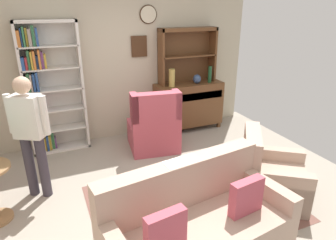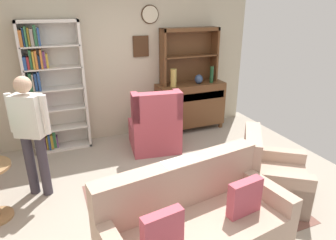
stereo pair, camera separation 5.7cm
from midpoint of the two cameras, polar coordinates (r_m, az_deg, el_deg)
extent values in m
cube|color=#9E9384|center=(4.03, 0.18, -13.99)|extent=(5.40, 4.60, 0.02)
cube|color=#BCB299|center=(5.40, -8.68, 11.26)|extent=(5.00, 0.06, 2.80)
cylinder|color=beige|center=(5.44, -3.13, 19.45)|extent=(0.28, 0.03, 0.28)
torus|color=#382314|center=(5.44, -3.13, 19.45)|extent=(0.31, 0.02, 0.31)
cube|color=#422816|center=(5.42, -4.88, 13.81)|extent=(0.28, 0.03, 0.36)
cube|color=brown|center=(3.88, 4.78, -15.49)|extent=(2.41, 1.78, 0.01)
cube|color=silver|center=(5.14, -24.99, 4.98)|extent=(0.04, 0.30, 2.10)
cube|color=silver|center=(5.16, -15.46, 6.28)|extent=(0.04, 0.30, 2.10)
cube|color=silver|center=(4.98, -21.78, 17.12)|extent=(0.90, 0.30, 0.04)
cube|color=silver|center=(5.48, -18.86, -4.75)|extent=(0.90, 0.30, 0.04)
cube|color=silver|center=(5.27, -20.32, 6.03)|extent=(0.90, 0.01, 2.10)
cube|color=silver|center=(5.34, -19.31, -1.31)|extent=(0.86, 0.30, 0.02)
cube|color=#CC7233|center=(5.41, -23.10, -4.19)|extent=(0.04, 0.14, 0.20)
cube|color=gold|center=(5.40, -22.58, -3.90)|extent=(0.04, 0.12, 0.24)
cube|color=#723F7F|center=(5.40, -22.13, -3.96)|extent=(0.03, 0.15, 0.22)
cube|color=gold|center=(5.40, -21.75, -3.93)|extent=(0.02, 0.17, 0.21)
cube|color=#284C8C|center=(5.40, -21.40, -3.70)|extent=(0.03, 0.23, 0.25)
cube|color=gold|center=(5.40, -20.99, -3.67)|extent=(0.04, 0.19, 0.24)
cube|color=#337247|center=(5.39, -20.54, -3.39)|extent=(0.04, 0.11, 0.29)
cube|color=#723F7F|center=(5.41, -20.05, -3.81)|extent=(0.02, 0.12, 0.19)
cube|color=silver|center=(5.22, -19.76, 2.10)|extent=(0.86, 0.30, 0.02)
cube|color=gray|center=(5.29, -23.73, -0.92)|extent=(0.02, 0.22, 0.19)
cube|color=#284C8C|center=(5.29, -23.46, -0.92)|extent=(0.02, 0.16, 0.19)
cube|color=gray|center=(5.28, -23.14, -0.62)|extent=(0.03, 0.11, 0.24)
cube|color=gold|center=(5.28, -22.67, -0.76)|extent=(0.03, 0.11, 0.19)
cube|color=silver|center=(5.13, -20.22, 5.65)|extent=(0.86, 0.30, 0.02)
cube|color=gold|center=(5.17, -24.34, 3.01)|extent=(0.02, 0.11, 0.28)
cube|color=#723F7F|center=(5.16, -23.95, 3.12)|extent=(0.04, 0.11, 0.29)
cube|color=#284C8C|center=(5.17, -23.37, 2.77)|extent=(0.04, 0.13, 0.21)
cube|color=#723F7F|center=(5.16, -23.04, 3.16)|extent=(0.03, 0.24, 0.28)
cube|color=silver|center=(5.06, -20.71, 9.32)|extent=(0.86, 0.30, 0.02)
cube|color=#284C8C|center=(5.09, -24.85, 6.19)|extent=(0.02, 0.10, 0.21)
cube|color=#337247|center=(5.08, -24.42, 6.63)|extent=(0.04, 0.15, 0.27)
cube|color=gray|center=(5.08, -24.00, 6.63)|extent=(0.02, 0.23, 0.26)
cube|color=#284C8C|center=(5.08, -23.56, 6.71)|extent=(0.04, 0.17, 0.27)
cube|color=#284C8C|center=(5.07, -23.05, 6.91)|extent=(0.03, 0.22, 0.29)
cube|color=silver|center=(5.01, -21.22, 13.07)|extent=(0.86, 0.30, 0.02)
cube|color=#284C8C|center=(5.02, -25.30, 9.80)|extent=(0.04, 0.21, 0.19)
cube|color=#B22D33|center=(5.02, -24.79, 9.86)|extent=(0.03, 0.16, 0.19)
cube|color=#337247|center=(5.01, -24.41, 10.46)|extent=(0.03, 0.16, 0.28)
cube|color=gold|center=(5.01, -23.95, 10.43)|extent=(0.03, 0.23, 0.26)
cube|color=#CC7233|center=(5.01, -23.53, 10.54)|extent=(0.03, 0.22, 0.27)
cube|color=#284C8C|center=(5.02, -23.05, 10.19)|extent=(0.03, 0.11, 0.20)
cube|color=#CC7233|center=(5.01, -22.70, 10.72)|extent=(0.03, 0.21, 0.28)
cube|color=#723F7F|center=(5.01, -22.22, 10.57)|extent=(0.03, 0.10, 0.25)
cube|color=gold|center=(5.02, -21.74, 10.46)|extent=(0.03, 0.11, 0.21)
cube|color=#CC7233|center=(4.98, -25.97, 13.83)|extent=(0.04, 0.19, 0.23)
cube|color=#284C8C|center=(4.97, -25.53, 14.06)|extent=(0.02, 0.15, 0.26)
cube|color=#337247|center=(4.97, -25.18, 14.24)|extent=(0.03, 0.22, 0.28)
cube|color=gold|center=(4.97, -24.73, 14.18)|extent=(0.03, 0.11, 0.26)
cube|color=gray|center=(4.97, -24.22, 14.16)|extent=(0.04, 0.16, 0.25)
cube|color=#337247|center=(4.97, -23.67, 14.53)|extent=(0.04, 0.10, 0.29)
cube|color=#284C8C|center=(4.97, -23.09, 14.39)|extent=(0.03, 0.14, 0.26)
cube|color=brown|center=(5.80, 4.51, 3.04)|extent=(1.30, 0.45, 0.82)
cube|color=brown|center=(5.58, -0.33, -2.70)|extent=(0.06, 0.06, 0.10)
cube|color=brown|center=(6.10, 10.18, -0.90)|extent=(0.06, 0.06, 0.10)
cube|color=brown|center=(5.88, -1.62, -1.41)|extent=(0.06, 0.06, 0.10)
cube|color=brown|center=(6.37, 8.52, 0.19)|extent=(0.06, 0.06, 0.10)
cube|color=#492C18|center=(5.55, 5.60, 4.39)|extent=(1.20, 0.01, 0.14)
cube|color=brown|center=(5.43, -0.70, 11.77)|extent=(0.04, 0.26, 1.00)
cube|color=brown|center=(5.90, 9.13, 12.28)|extent=(0.04, 0.26, 1.00)
cube|color=brown|center=(5.59, 4.55, 16.84)|extent=(1.10, 0.26, 0.06)
cube|color=brown|center=(5.65, 4.41, 12.08)|extent=(1.06, 0.26, 0.02)
cube|color=brown|center=(5.76, 3.85, 12.27)|extent=(1.10, 0.01, 1.00)
cylinder|color=tan|center=(5.41, 1.35, 8.04)|extent=(0.11, 0.11, 0.32)
ellipsoid|color=#33476B|center=(5.66, 6.15, 7.76)|extent=(0.15, 0.15, 0.17)
cylinder|color=#194223|center=(5.75, 8.60, 8.58)|extent=(0.07, 0.07, 0.31)
cube|color=tan|center=(3.11, 6.18, -21.63)|extent=(1.90, 1.09, 0.42)
cube|color=tan|center=(3.04, 2.83, -11.86)|extent=(1.81, 0.45, 0.48)
cube|color=tan|center=(3.51, 17.64, -15.02)|extent=(0.26, 0.86, 0.60)
cube|color=#B74C5B|center=(2.59, -0.40, -20.44)|extent=(0.37, 0.15, 0.36)
cube|color=#B74C5B|center=(3.04, 14.95, -14.06)|extent=(0.37, 0.15, 0.36)
cube|color=white|center=(2.91, 2.92, -7.88)|extent=(0.38, 0.23, 0.00)
cube|color=tan|center=(4.06, 19.72, -11.57)|extent=(1.07, 1.06, 0.40)
cube|color=tan|center=(3.82, 16.07, -5.71)|extent=(0.59, 0.71, 0.48)
cube|color=tan|center=(3.77, 20.28, -13.08)|extent=(0.71, 0.57, 0.55)
cube|color=tan|center=(4.29, 19.49, -8.55)|extent=(0.71, 0.57, 0.55)
cube|color=#B74C5B|center=(5.14, -2.36, -2.96)|extent=(0.89, 0.91, 0.42)
cube|color=#B74C5B|center=(4.67, -1.70, 1.45)|extent=(0.80, 0.31, 0.63)
cube|color=#B74C5B|center=(4.75, 2.19, 3.01)|extent=(0.14, 0.29, 0.44)
cube|color=#B74C5B|center=(4.62, -5.95, 2.36)|extent=(0.14, 0.29, 0.44)
cylinder|color=#38333D|center=(4.21, -24.35, -7.77)|extent=(0.16, 0.16, 0.82)
cylinder|color=#38333D|center=(4.12, -22.22, -8.09)|extent=(0.16, 0.16, 0.82)
cube|color=silver|center=(3.90, -24.71, 0.73)|extent=(0.39, 0.35, 0.52)
sphere|color=tan|center=(3.80, -25.59, 6.10)|extent=(0.27, 0.27, 0.20)
cylinder|color=silver|center=(4.02, -27.40, 1.23)|extent=(0.11, 0.11, 0.48)
cylinder|color=silver|center=(3.78, -21.97, 0.93)|extent=(0.11, 0.11, 0.48)
cube|color=brown|center=(3.68, 2.65, -10.06)|extent=(0.80, 0.50, 0.03)
cube|color=brown|center=(3.52, -1.54, -15.92)|extent=(0.05, 0.05, 0.39)
cube|color=brown|center=(3.79, 9.25, -13.15)|extent=(0.05, 0.05, 0.39)
cube|color=brown|center=(3.86, -3.93, -12.23)|extent=(0.05, 0.05, 0.39)
cube|color=brown|center=(4.11, 6.04, -10.01)|extent=(0.05, 0.05, 0.39)
cube|color=#B22D33|center=(3.71, 3.53, -9.36)|extent=(0.21, 0.14, 0.02)
cube|color=#284C8C|center=(3.70, 3.58, -8.99)|extent=(0.20, 0.11, 0.03)
cube|color=gold|center=(3.69, 3.46, -8.66)|extent=(0.15, 0.11, 0.02)
camera|label=1|loc=(0.03, -89.57, 0.17)|focal=32.00mm
camera|label=2|loc=(0.03, 90.43, -0.17)|focal=32.00mm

